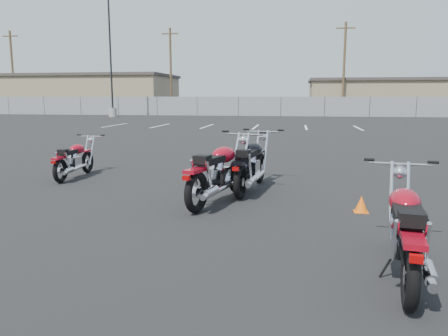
# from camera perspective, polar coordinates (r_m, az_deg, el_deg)

# --- Properties ---
(ground) EXTENTS (120.00, 120.00, 0.00)m
(ground) POSITION_cam_1_polar(r_m,az_deg,el_deg) (6.84, -2.47, -6.15)
(ground) COLOR black
(ground) RESTS_ON ground
(motorcycle_front_red) EXTENTS (0.72, 1.86, 0.91)m
(motorcycle_front_red) POSITION_cam_1_polar(r_m,az_deg,el_deg) (10.42, -18.95, 1.05)
(motorcycle_front_red) COLOR black
(motorcycle_front_red) RESTS_ON ground
(motorcycle_second_black) EXTENTS (0.89, 2.31, 1.13)m
(motorcycle_second_black) POSITION_cam_1_polar(r_m,az_deg,el_deg) (8.51, 3.59, 0.46)
(motorcycle_second_black) COLOR black
(motorcycle_second_black) RESTS_ON ground
(motorcycle_third_red) EXTENTS (1.14, 2.36, 1.16)m
(motorcycle_third_red) POSITION_cam_1_polar(r_m,az_deg,el_deg) (7.55, -0.65, -0.55)
(motorcycle_third_red) COLOR black
(motorcycle_third_red) RESTS_ON ground
(motorcycle_rear_red) EXTENTS (0.84, 2.18, 1.07)m
(motorcycle_rear_red) POSITION_cam_1_polar(r_m,az_deg,el_deg) (4.80, 22.64, -7.56)
(motorcycle_rear_red) COLOR black
(motorcycle_rear_red) RESTS_ON ground
(training_cone_near) EXTENTS (0.22, 0.22, 0.27)m
(training_cone_near) POSITION_cam_1_polar(r_m,az_deg,el_deg) (7.31, 17.50, -4.49)
(training_cone_near) COLOR #FF670D
(training_cone_near) RESTS_ON ground
(light_pole_west) EXTENTS (0.80, 0.70, 11.95)m
(light_pole_west) POSITION_cam_1_polar(r_m,az_deg,el_deg) (40.78, -14.48, 11.05)
(light_pole_west) COLOR #989490
(light_pole_west) RESTS_ON ground
(chainlink_fence) EXTENTS (80.06, 0.06, 1.80)m
(chainlink_fence) POSITION_cam_1_polar(r_m,az_deg,el_deg) (41.49, 7.43, 7.98)
(chainlink_fence) COLOR slate
(chainlink_fence) RESTS_ON ground
(tan_building_west) EXTENTS (18.40, 10.40, 4.30)m
(tan_building_west) POSITION_cam_1_polar(r_m,az_deg,el_deg) (53.78, -16.74, 9.30)
(tan_building_west) COLOR #8D7C5B
(tan_building_west) RESTS_ON ground
(tan_building_east) EXTENTS (14.40, 9.40, 3.70)m
(tan_building_east) POSITION_cam_1_polar(r_m,az_deg,el_deg) (51.19, 19.18, 8.86)
(tan_building_east) COLOR #8D7C5B
(tan_building_east) RESTS_ON ground
(utility_pole_a) EXTENTS (1.80, 0.24, 9.00)m
(utility_pole_a) POSITION_cam_1_polar(r_m,az_deg,el_deg) (55.29, -25.89, 11.39)
(utility_pole_a) COLOR #493722
(utility_pole_a) RESTS_ON ground
(utility_pole_b) EXTENTS (1.80, 0.24, 9.00)m
(utility_pole_b) POSITION_cam_1_polar(r_m,az_deg,el_deg) (48.42, -6.97, 12.66)
(utility_pole_b) COLOR #493722
(utility_pole_b) RESTS_ON ground
(utility_pole_c) EXTENTS (1.80, 0.24, 9.00)m
(utility_pole_c) POSITION_cam_1_polar(r_m,az_deg,el_deg) (45.78, 15.41, 12.59)
(utility_pole_c) COLOR #493722
(utility_pole_c) RESTS_ON ground
(parking_line_stripes) EXTENTS (15.12, 4.00, 0.01)m
(parking_line_stripes) POSITION_cam_1_polar(r_m,az_deg,el_deg) (26.79, 0.95, 5.44)
(parking_line_stripes) COLOR silver
(parking_line_stripes) RESTS_ON ground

